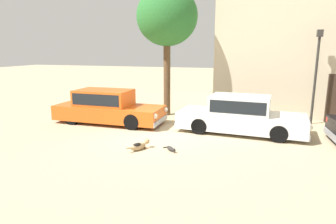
# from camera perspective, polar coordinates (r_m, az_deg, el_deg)

# --- Properties ---
(ground_plane) EXTENTS (80.00, 80.00, 0.00)m
(ground_plane) POSITION_cam_1_polar(r_m,az_deg,el_deg) (10.79, -2.43, -4.75)
(ground_plane) COLOR tan
(parked_sedan_nearest) EXTENTS (4.80, 1.70, 1.43)m
(parked_sedan_nearest) POSITION_cam_1_polar(r_m,az_deg,el_deg) (12.88, -11.73, 1.08)
(parked_sedan_nearest) COLOR #D15619
(parked_sedan_nearest) RESTS_ON ground_plane
(parked_sedan_second) EXTENTS (4.90, 2.00, 1.42)m
(parked_sedan_second) POSITION_cam_1_polar(r_m,az_deg,el_deg) (11.43, 13.86, -0.50)
(parked_sedan_second) COLOR silver
(parked_sedan_second) RESTS_ON ground_plane
(stray_dog_spotted) EXTENTS (0.53, 0.87, 0.33)m
(stray_dog_spotted) POSITION_cam_1_polar(r_m,az_deg,el_deg) (9.38, -5.54, -6.48)
(stray_dog_spotted) COLOR tan
(stray_dog_spotted) RESTS_ON ground_plane
(stray_cat) EXTENTS (0.51, 0.54, 0.16)m
(stray_cat) POSITION_cam_1_polar(r_m,az_deg,el_deg) (9.27, 0.53, -7.14)
(stray_cat) COLOR #2D2B28
(stray_cat) RESTS_ON ground_plane
(street_lamp) EXTENTS (0.22, 0.22, 3.89)m
(street_lamp) POSITION_cam_1_polar(r_m,az_deg,el_deg) (13.61, 26.93, 8.12)
(street_lamp) COLOR #2D2B28
(street_lamp) RESTS_ON ground_plane
(acacia_tree_left) EXTENTS (2.82, 2.53, 5.93)m
(acacia_tree_left) POSITION_cam_1_polar(r_m,az_deg,el_deg) (14.01, -0.21, 17.90)
(acacia_tree_left) COLOR brown
(acacia_tree_left) RESTS_ON ground_plane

